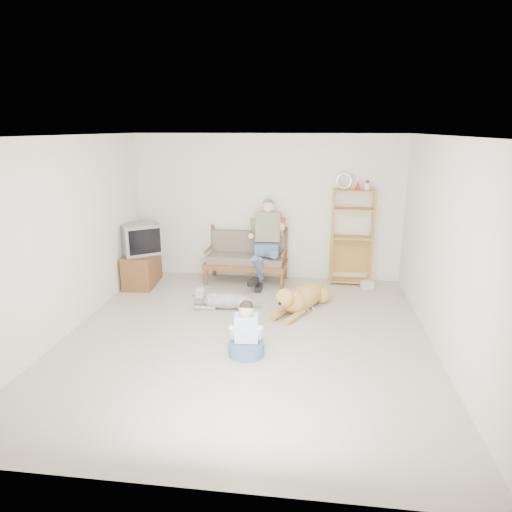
# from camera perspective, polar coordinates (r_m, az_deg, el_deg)

# --- Properties ---
(floor) EXTENTS (5.50, 5.50, 0.00)m
(floor) POSITION_cam_1_polar(r_m,az_deg,el_deg) (6.39, -1.26, -10.22)
(floor) COLOR beige
(floor) RESTS_ON ground
(ceiling) EXTENTS (5.50, 5.50, 0.00)m
(ceiling) POSITION_cam_1_polar(r_m,az_deg,el_deg) (5.74, -1.43, 14.79)
(ceiling) COLOR silver
(ceiling) RESTS_ON ground
(wall_back) EXTENTS (5.00, 0.00, 5.00)m
(wall_back) POSITION_cam_1_polar(r_m,az_deg,el_deg) (8.59, 1.39, 6.06)
(wall_back) COLOR beige
(wall_back) RESTS_ON ground
(wall_front) EXTENTS (5.00, 0.00, 5.00)m
(wall_front) POSITION_cam_1_polar(r_m,az_deg,el_deg) (3.38, -8.38, -9.77)
(wall_front) COLOR beige
(wall_front) RESTS_ON ground
(wall_left) EXTENTS (0.00, 5.50, 5.50)m
(wall_left) POSITION_cam_1_polar(r_m,az_deg,el_deg) (6.75, -22.83, 2.14)
(wall_left) COLOR beige
(wall_left) RESTS_ON ground
(wall_right) EXTENTS (0.00, 5.50, 5.50)m
(wall_right) POSITION_cam_1_polar(r_m,az_deg,el_deg) (6.08, 22.64, 0.77)
(wall_right) COLOR beige
(wall_right) RESTS_ON ground
(loveseat) EXTENTS (1.53, 0.76, 0.95)m
(loveseat) POSITION_cam_1_polar(r_m,az_deg,el_deg) (8.52, -1.17, -0.00)
(loveseat) COLOR brown
(loveseat) RESTS_ON ground
(man) EXTENTS (0.59, 0.85, 1.37)m
(man) POSITION_cam_1_polar(r_m,az_deg,el_deg) (8.20, 1.16, 1.07)
(man) COLOR #495C86
(man) RESTS_ON loveseat
(etagere) EXTENTS (0.77, 0.34, 2.04)m
(etagere) POSITION_cam_1_polar(r_m,az_deg,el_deg) (8.47, 11.88, 2.44)
(etagere) COLOR #B77E39
(etagere) RESTS_ON ground
(book_stack) EXTENTS (0.24, 0.20, 0.13)m
(book_stack) POSITION_cam_1_polar(r_m,az_deg,el_deg) (8.50, 13.73, -3.45)
(book_stack) COLOR white
(book_stack) RESTS_ON ground
(tv_stand) EXTENTS (0.56, 0.93, 0.60)m
(tv_stand) POSITION_cam_1_polar(r_m,az_deg,el_deg) (8.62, -14.09, -1.56)
(tv_stand) COLOR brown
(tv_stand) RESTS_ON ground
(crt_tv) EXTENTS (0.84, 0.81, 0.55)m
(crt_tv) POSITION_cam_1_polar(r_m,az_deg,el_deg) (8.45, -14.20, 2.11)
(crt_tv) COLOR slate
(crt_tv) RESTS_ON tv_stand
(wall_outlet) EXTENTS (0.12, 0.02, 0.08)m
(wall_outlet) POSITION_cam_1_polar(r_m,az_deg,el_deg) (9.02, -6.58, -0.42)
(wall_outlet) COLOR silver
(wall_outlet) RESTS_ON ground
(golden_retriever) EXTENTS (0.89, 1.52, 0.50)m
(golden_retriever) POSITION_cam_1_polar(r_m,az_deg,el_deg) (7.27, 5.60, -5.24)
(golden_retriever) COLOR #C99245
(golden_retriever) RESTS_ON ground
(shaggy_dog) EXTENTS (1.17, 0.34, 0.35)m
(shaggy_dog) POSITION_cam_1_polar(r_m,az_deg,el_deg) (7.35, -4.42, -5.49)
(shaggy_dog) COLOR white
(shaggy_dog) RESTS_ON ground
(terrier) EXTENTS (0.36, 0.55, 0.23)m
(terrier) POSITION_cam_1_polar(r_m,az_deg,el_deg) (7.47, 6.15, -5.52)
(terrier) COLOR silver
(terrier) RESTS_ON ground
(child) EXTENTS (0.46, 0.46, 0.73)m
(child) POSITION_cam_1_polar(r_m,az_deg,el_deg) (5.86, -1.20, -9.88)
(child) COLOR #495C86
(child) RESTS_ON ground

